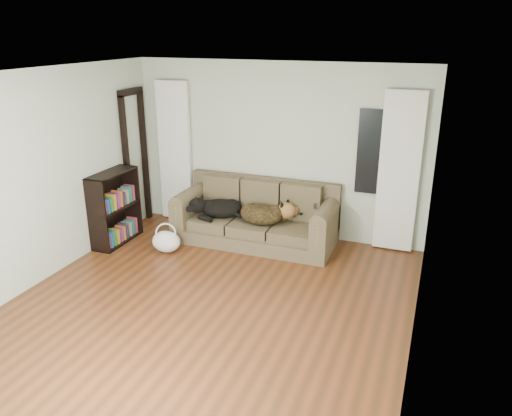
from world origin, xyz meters
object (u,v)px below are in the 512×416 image
(bookshelf, at_px, (115,210))
(sofa, at_px, (255,214))
(dog_black_lab, at_px, (219,208))
(tote_bag, at_px, (166,241))
(dog_shepherd, at_px, (264,214))

(bookshelf, bearing_deg, sofa, 26.87)
(dog_black_lab, distance_m, tote_bag, 0.93)
(tote_bag, relative_size, bookshelf, 0.39)
(sofa, bearing_deg, dog_shepherd, -20.37)
(sofa, height_order, dog_black_lab, sofa)
(bookshelf, bearing_deg, dog_shepherd, 23.75)
(dog_shepherd, bearing_deg, dog_black_lab, 3.28)
(tote_bag, bearing_deg, dog_black_lab, 55.13)
(dog_black_lab, xyz_separation_m, tote_bag, (-0.50, -0.72, -0.32))
(sofa, relative_size, tote_bag, 5.61)
(sofa, xyz_separation_m, bookshelf, (-1.93, -0.72, 0.05))
(dog_black_lab, relative_size, bookshelf, 0.59)
(sofa, distance_m, dog_shepherd, 0.19)
(sofa, xyz_separation_m, dog_shepherd, (0.17, -0.06, 0.04))
(tote_bag, height_order, bookshelf, bookshelf)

